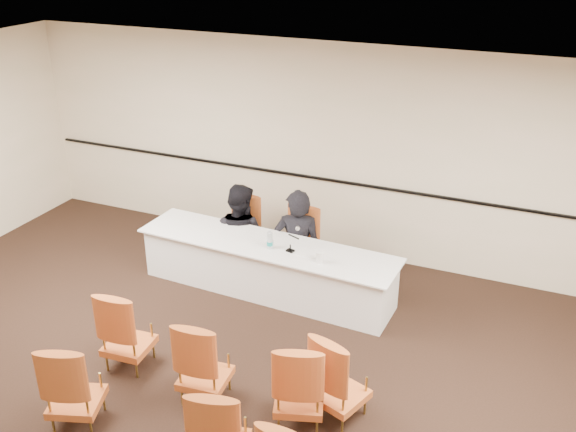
% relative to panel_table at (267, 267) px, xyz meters
% --- Properties ---
extents(ceiling, '(10.00, 10.00, 0.00)m').
position_rel_panel_table_xyz_m(ceiling, '(0.58, -2.56, 2.66)').
color(ceiling, white).
rests_on(ceiling, ground).
extents(wall_back, '(10.00, 0.04, 3.00)m').
position_rel_panel_table_xyz_m(wall_back, '(0.58, 1.44, 1.16)').
color(wall_back, beige).
rests_on(wall_back, ground).
extents(wall_rail, '(9.80, 0.04, 0.03)m').
position_rel_panel_table_xyz_m(wall_rail, '(0.58, 1.40, 0.76)').
color(wall_rail, black).
rests_on(wall_rail, wall_back).
extents(panel_table, '(3.47, 0.96, 0.69)m').
position_rel_panel_table_xyz_m(panel_table, '(0.00, 0.00, 0.00)').
color(panel_table, white).
rests_on(panel_table, ground).
extents(panelist_main, '(0.76, 0.61, 1.80)m').
position_rel_panel_table_xyz_m(panelist_main, '(0.21, 0.52, 0.02)').
color(panelist_main, black).
rests_on(panelist_main, ground).
extents(panelist_main_chair, '(0.52, 0.52, 0.95)m').
position_rel_panel_table_xyz_m(panelist_main_chair, '(0.21, 0.52, 0.13)').
color(panelist_main_chair, '#B86821').
rests_on(panelist_main_chair, ground).
extents(panelist_second, '(0.85, 0.69, 1.65)m').
position_rel_panel_table_xyz_m(panelist_second, '(-0.67, 0.56, 0.01)').
color(panelist_second, black).
rests_on(panelist_second, ground).
extents(panelist_second_chair, '(0.52, 0.52, 0.95)m').
position_rel_panel_table_xyz_m(panelist_second_chair, '(-0.67, 0.56, 0.13)').
color(panelist_second_chair, '#B86821').
rests_on(panelist_second_chair, ground).
extents(papers, '(0.33, 0.26, 0.00)m').
position_rel_panel_table_xyz_m(papers, '(0.60, -0.04, 0.35)').
color(papers, white).
rests_on(papers, panel_table).
extents(microphone, '(0.15, 0.22, 0.29)m').
position_rel_panel_table_xyz_m(microphone, '(0.36, -0.07, 0.49)').
color(microphone, black).
rests_on(microphone, panel_table).
extents(water_bottle, '(0.10, 0.10, 0.25)m').
position_rel_panel_table_xyz_m(water_bottle, '(0.10, -0.10, 0.47)').
color(water_bottle, teal).
rests_on(water_bottle, panel_table).
extents(drinking_glass, '(0.08, 0.08, 0.10)m').
position_rel_panel_table_xyz_m(drinking_glass, '(0.10, -0.08, 0.39)').
color(drinking_glass, silver).
rests_on(drinking_glass, panel_table).
extents(coffee_cup, '(0.10, 0.10, 0.14)m').
position_rel_panel_table_xyz_m(coffee_cup, '(0.79, -0.20, 0.42)').
color(coffee_cup, white).
rests_on(coffee_cup, panel_table).
extents(aud_chair_front_left, '(0.54, 0.54, 0.95)m').
position_rel_panel_table_xyz_m(aud_chair_front_left, '(-0.71, -1.97, 0.13)').
color(aud_chair_front_left, '#B86821').
rests_on(aud_chair_front_left, ground).
extents(aud_chair_front_mid, '(0.55, 0.55, 0.95)m').
position_rel_panel_table_xyz_m(aud_chair_front_mid, '(0.31, -2.12, 0.13)').
color(aud_chair_front_mid, '#B86821').
rests_on(aud_chair_front_mid, ground).
extents(aud_chair_front_right, '(0.64, 0.64, 0.95)m').
position_rel_panel_table_xyz_m(aud_chair_front_right, '(1.63, -1.83, 0.13)').
color(aud_chair_front_right, '#B86821').
rests_on(aud_chair_front_right, ground).
extents(aud_chair_back_left, '(0.64, 0.64, 0.95)m').
position_rel_panel_table_xyz_m(aud_chair_back_left, '(-0.63, -2.91, 0.13)').
color(aud_chair_back_left, '#B86821').
rests_on(aud_chair_back_left, ground).
extents(aud_chair_back_mid, '(0.61, 0.61, 0.95)m').
position_rel_panel_table_xyz_m(aud_chair_back_mid, '(0.91, -2.88, 0.13)').
color(aud_chair_back_mid, '#B86821').
rests_on(aud_chair_back_mid, ground).
extents(aud_chair_extra, '(0.63, 0.63, 0.95)m').
position_rel_panel_table_xyz_m(aud_chair_extra, '(1.30, -2.06, 0.13)').
color(aud_chair_extra, '#B86821').
rests_on(aud_chair_extra, ground).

